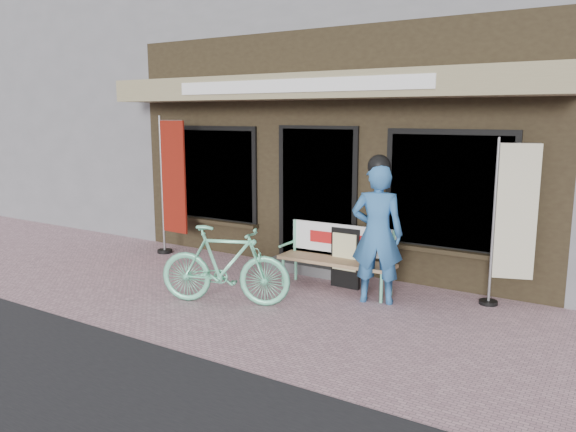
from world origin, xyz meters
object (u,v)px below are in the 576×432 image
Objects in this scene: nobori_cream at (512,221)px; person at (377,231)px; menu_stand at (346,257)px; nobori_red at (172,184)px; bench at (339,252)px; bicycle at (225,265)px.

person is at bearing -171.60° from nobori_cream.
menu_stand is at bearing 172.47° from nobori_cream.
person is 0.80× the size of nobori_red.
bench is 0.87× the size of person.
nobori_red is at bearing 178.86° from menu_stand.
person is (0.65, -0.24, 0.41)m from bench.
bicycle is at bearing -127.24° from bench.
nobori_cream reaches higher than person.
person is at bearing -21.93° from bench.
nobori_cream is at bearing 6.12° from nobori_red.
bicycle is 3.58m from nobori_cream.
nobori_red is 2.80× the size of menu_stand.
person reaches higher than bicycle.
nobori_cream is 2.50× the size of menu_stand.
person is 0.90× the size of nobori_cream.
bench is 2.23m from nobori_cream.
bench is 3.33m from nobori_red.
menu_stand is (-2.05, -0.40, -0.65)m from nobori_cream.
nobori_cream reaches higher than bicycle.
bicycle is 2.87m from nobori_red.
nobori_red is (-3.90, 0.45, 0.29)m from person.
bench is 0.70× the size of nobori_red.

